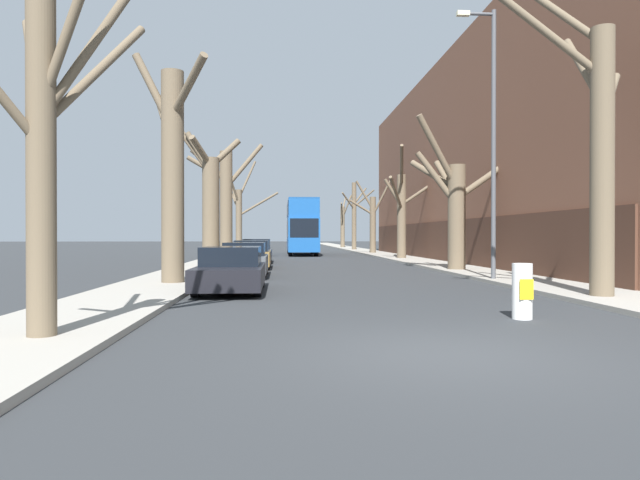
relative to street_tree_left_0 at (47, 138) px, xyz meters
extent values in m
plane|color=#2B2D30|center=(5.77, -1.16, -3.09)|extent=(300.00, 300.00, 0.00)
cube|color=gray|center=(-0.36, 48.84, -3.03)|extent=(2.72, 120.00, 0.12)
cube|color=gray|center=(11.89, 48.84, -3.03)|extent=(2.72, 120.00, 0.12)
cube|color=brown|center=(18.25, 26.44, 3.14)|extent=(10.00, 41.57, 12.46)
cube|color=#492D21|center=(13.23, 26.44, -1.84)|extent=(0.12, 40.74, 2.49)
cylinder|color=brown|center=(-0.07, -0.03, -0.48)|extent=(0.42, 0.42, 5.22)
cylinder|color=brown|center=(0.48, 0.75, 1.20)|extent=(1.29, 1.75, 2.14)
cylinder|color=brown|center=(0.60, 0.21, 1.48)|extent=(1.51, 0.67, 2.44)
cylinder|color=brown|center=(-0.46, 0.64, 1.22)|extent=(0.97, 1.52, 2.05)
cylinder|color=brown|center=(0.04, 9.79, 0.37)|extent=(0.72, 0.72, 6.91)
cylinder|color=brown|center=(-0.48, 11.17, 2.53)|extent=(1.35, 2.99, 2.47)
cylinder|color=brown|center=(0.67, 8.89, 3.09)|extent=(1.54, 2.05, 1.66)
cylinder|color=brown|center=(-0.56, 9.87, 3.18)|extent=(1.45, 0.44, 2.51)
cylinder|color=brown|center=(0.05, 19.82, -0.34)|extent=(0.85, 0.85, 5.49)
cylinder|color=brown|center=(-0.31, 19.09, 2.59)|extent=(1.05, 1.75, 1.43)
cylinder|color=brown|center=(-0.98, 20.16, 3.06)|extent=(2.36, 1.05, 2.99)
cylinder|color=brown|center=(-0.54, 19.87, 2.69)|extent=(1.46, 0.43, 2.07)
cylinder|color=brown|center=(0.72, 20.02, 2.66)|extent=(1.63, 0.75, 1.58)
cylinder|color=brown|center=(-0.09, 29.18, 0.51)|extent=(0.83, 0.83, 7.20)
cylinder|color=brown|center=(-1.24, 29.34, 3.24)|extent=(2.52, 0.65, 2.17)
cylinder|color=brown|center=(-1.33, 29.09, 2.95)|extent=(2.65, 0.49, 1.69)
cylinder|color=brown|center=(1.07, 29.51, 3.19)|extent=(2.61, 1.00, 3.11)
cylinder|color=brown|center=(-0.14, 29.98, 1.89)|extent=(0.42, 1.78, 1.32)
cylinder|color=brown|center=(0.07, 38.50, -0.38)|extent=(0.52, 0.52, 5.41)
cylinder|color=brown|center=(-0.35, 39.52, 1.87)|extent=(1.06, 2.24, 3.19)
cylinder|color=brown|center=(-0.26, 37.86, 2.27)|extent=(0.89, 1.51, 2.36)
cylinder|color=brown|center=(1.68, 38.60, 1.15)|extent=(3.31, 0.38, 2.06)
cylinder|color=brown|center=(-0.52, 39.71, 1.86)|extent=(1.41, 2.61, 2.67)
cylinder|color=brown|center=(0.73, 38.88, 3.18)|extent=(1.55, 0.99, 3.21)
cylinder|color=brown|center=(11.53, 4.87, 0.32)|extent=(0.57, 0.57, 6.82)
cylinder|color=brown|center=(10.32, 5.16, 3.60)|extent=(2.59, 0.80, 2.33)
cylinder|color=brown|center=(11.04, 5.69, 4.25)|extent=(1.22, 1.85, 1.96)
cylinder|color=brown|center=(11.97, 5.30, 2.10)|extent=(1.12, 1.10, 1.49)
cylinder|color=brown|center=(11.67, 6.02, 3.01)|extent=(0.49, 2.46, 2.43)
cylinder|color=brown|center=(11.39, 16.22, -0.69)|extent=(0.79, 0.79, 4.80)
cylinder|color=brown|center=(10.59, 17.12, 1.31)|extent=(1.90, 2.10, 1.68)
cylinder|color=brown|center=(10.54, 16.37, 1.10)|extent=(1.98, 0.61, 2.53)
cylinder|color=brown|center=(11.14, 16.95, 1.13)|extent=(0.84, 1.75, 1.90)
cylinder|color=brown|center=(10.44, 15.87, 2.22)|extent=(2.21, 1.04, 3.23)
cylinder|color=brown|center=(12.65, 16.22, 1.08)|extent=(2.67, 0.28, 1.95)
cylinder|color=brown|center=(11.63, 28.98, -0.23)|extent=(0.60, 0.60, 5.72)
cylinder|color=brown|center=(12.84, 28.64, 1.46)|extent=(2.60, 0.92, 1.87)
cylinder|color=brown|center=(10.99, 27.64, 1.24)|extent=(1.52, 2.87, 2.08)
cylinder|color=brown|center=(11.34, 27.61, 3.02)|extent=(0.81, 2.91, 2.48)
cylinder|color=brown|center=(11.05, 28.91, 1.40)|extent=(1.36, 0.37, 1.91)
cylinder|color=brown|center=(11.70, 29.80, 1.87)|extent=(0.38, 1.80, 1.80)
cylinder|color=brown|center=(11.59, 40.76, -0.58)|extent=(0.54, 0.54, 5.02)
cylinder|color=brown|center=(10.86, 40.70, 2.07)|extent=(1.64, 0.31, 2.57)
cylinder|color=brown|center=(10.56, 40.68, 1.01)|extent=(2.17, 0.35, 1.38)
cylinder|color=brown|center=(12.35, 40.31, 1.90)|extent=(1.74, 1.14, 3.32)
cylinder|color=brown|center=(11.44, 52.39, 0.59)|extent=(0.50, 0.50, 7.36)
cylinder|color=brown|center=(12.14, 52.70, 2.82)|extent=(1.58, 0.82, 1.88)
cylinder|color=brown|center=(12.46, 51.98, 2.53)|extent=(2.20, 1.03, 1.90)
cylinder|color=brown|center=(10.73, 51.71, 2.22)|extent=(1.63, 1.58, 1.81)
cylinder|color=brown|center=(11.53, 64.56, -0.40)|extent=(0.56, 0.56, 5.37)
cylinder|color=brown|center=(11.31, 63.22, 1.41)|extent=(0.65, 2.83, 2.51)
cylinder|color=brown|center=(12.18, 64.11, 2.58)|extent=(1.56, 1.16, 3.22)
cylinder|color=brown|center=(11.81, 65.36, 2.75)|extent=(0.80, 1.79, 1.86)
cylinder|color=brown|center=(12.13, 65.02, 2.26)|extent=(1.46, 1.19, 3.07)
cube|color=#19519E|center=(5.29, 39.05, -1.41)|extent=(2.41, 10.06, 2.65)
cube|color=#19519E|center=(5.29, 39.05, 0.62)|extent=(2.36, 9.86, 1.42)
cube|color=navy|center=(5.29, 39.05, 1.39)|extent=(2.36, 9.86, 0.12)
cube|color=black|center=(5.29, 39.05, -0.90)|extent=(2.44, 8.85, 1.38)
cube|color=black|center=(5.29, 39.05, 0.69)|extent=(2.44, 8.85, 1.08)
cube|color=black|center=(5.29, 34.04, -0.90)|extent=(2.17, 0.06, 1.45)
cylinder|color=black|center=(4.26, 36.03, -2.57)|extent=(0.30, 1.03, 1.03)
cylinder|color=black|center=(6.32, 36.03, -2.57)|extent=(0.30, 1.03, 1.03)
cylinder|color=black|center=(4.26, 41.86, -2.57)|extent=(0.30, 1.03, 1.03)
cylinder|color=black|center=(6.32, 41.86, -2.57)|extent=(0.30, 1.03, 1.03)
cube|color=black|center=(2.08, 7.70, -2.62)|extent=(1.86, 4.51, 0.58)
cube|color=black|center=(2.08, 7.97, -2.06)|extent=(1.64, 2.35, 0.54)
cylinder|color=black|center=(1.26, 6.34, -2.76)|extent=(0.20, 0.66, 0.66)
cylinder|color=black|center=(2.90, 6.34, -2.76)|extent=(0.20, 0.66, 0.66)
cylinder|color=black|center=(1.26, 9.05, -2.76)|extent=(0.20, 0.66, 0.66)
cylinder|color=black|center=(2.90, 9.05, -2.76)|extent=(0.20, 0.66, 0.66)
cube|color=#4C5156|center=(2.08, 13.84, -2.58)|extent=(1.79, 4.38, 0.65)
cube|color=black|center=(2.08, 14.10, -2.00)|extent=(1.57, 2.28, 0.51)
cylinder|color=black|center=(1.30, 12.52, -2.77)|extent=(0.20, 0.63, 0.63)
cylinder|color=black|center=(2.87, 12.52, -2.77)|extent=(0.20, 0.63, 0.63)
cylinder|color=black|center=(1.30, 15.15, -2.77)|extent=(0.20, 0.63, 0.63)
cylinder|color=black|center=(2.87, 15.15, -2.77)|extent=(0.20, 0.63, 0.63)
cube|color=olive|center=(2.08, 19.36, -2.58)|extent=(1.83, 4.23, 0.66)
cube|color=black|center=(2.08, 19.61, -1.97)|extent=(1.61, 2.20, 0.54)
cylinder|color=black|center=(1.27, 18.09, -2.75)|extent=(0.20, 0.66, 0.66)
cylinder|color=black|center=(2.89, 18.09, -2.75)|extent=(0.20, 0.66, 0.66)
cylinder|color=black|center=(1.27, 20.62, -2.75)|extent=(0.20, 0.66, 0.66)
cylinder|color=black|center=(2.89, 20.62, -2.75)|extent=(0.20, 0.66, 0.66)
cube|color=#4C5156|center=(2.08, 25.25, -2.59)|extent=(1.78, 4.52, 0.63)
cube|color=black|center=(2.08, 25.52, -1.98)|extent=(1.57, 2.35, 0.61)
cylinder|color=black|center=(1.30, 23.89, -2.77)|extent=(0.20, 0.63, 0.63)
cylinder|color=black|center=(2.86, 23.89, -2.77)|extent=(0.20, 0.63, 0.63)
cylinder|color=black|center=(1.30, 26.60, -2.77)|extent=(0.20, 0.63, 0.63)
cylinder|color=black|center=(2.86, 26.60, -2.77)|extent=(0.20, 0.63, 0.63)
cylinder|color=#4C4F54|center=(10.94, 10.61, 1.66)|extent=(0.16, 0.16, 9.49)
cylinder|color=#4C4F54|center=(10.39, 10.61, 6.25)|extent=(1.10, 0.11, 0.11)
cube|color=beige|center=(9.84, 10.61, 6.25)|extent=(0.44, 0.20, 0.16)
cylinder|color=white|center=(8.20, 1.92, -2.54)|extent=(0.38, 0.38, 1.08)
cube|color=yellow|center=(8.20, 1.73, -2.49)|extent=(0.27, 0.01, 0.39)
camera|label=1|loc=(3.51, -8.84, -1.46)|focal=32.00mm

